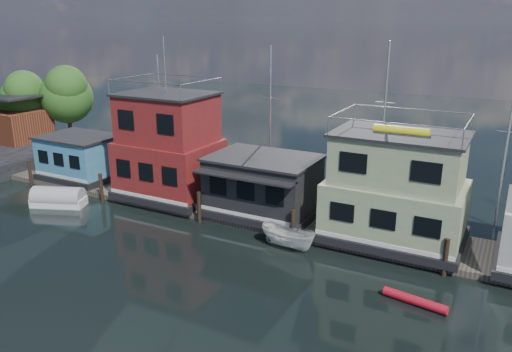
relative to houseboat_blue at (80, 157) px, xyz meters
The scene contains 12 objects.
ground 21.75m from the houseboat_blue, 33.69° to the right, with size 160.00×160.00×0.00m, color black.
dock 18.11m from the houseboat_blue, ahead, with size 48.00×5.00×0.40m, color #595147.
houseboat_blue is the anchor object (origin of this frame).
houseboat_red 9.69m from the houseboat_blue, ahead, with size 7.40×5.90×11.86m.
houseboat_dark 17.50m from the houseboat_blue, ahead, with size 7.40×6.10×4.06m.
houseboat_green 26.53m from the houseboat_blue, ahead, with size 8.40×5.90×7.03m.
pilings 17.92m from the houseboat_blue, ahead, with size 42.28×0.28×2.20m.
background_masts 23.77m from the houseboat_blue, 14.77° to the left, with size 36.40×0.16×12.00m.
shore 13.32m from the houseboat_blue, 163.07° to the left, with size 12.40×15.72×8.24m.
motorboat 21.47m from the houseboat_blue, ahead, with size 1.42×3.78×1.46m, color silver.
tarp_runabout 6.09m from the houseboat_blue, 60.50° to the right, with size 4.19×2.86×1.59m.
red_kayak 29.98m from the houseboat_blue, 12.58° to the right, with size 0.46×0.46×3.16m, color red.
Camera 1 is at (14.41, -17.07, 13.32)m, focal length 35.00 mm.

